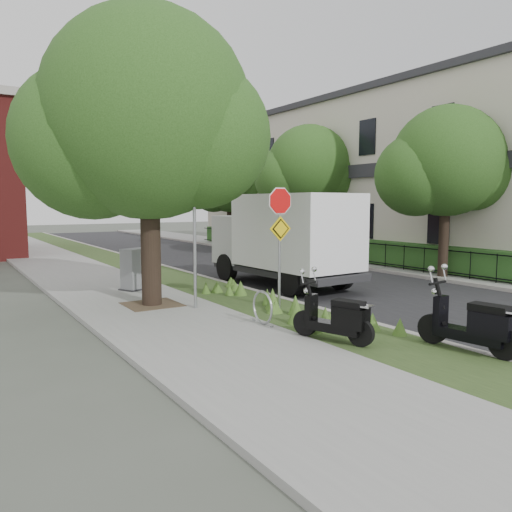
{
  "coord_description": "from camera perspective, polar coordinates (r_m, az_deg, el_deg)",
  "views": [
    {
      "loc": [
        -8.7,
        -9.74,
        2.81
      ],
      "look_at": [
        -1.03,
        2.29,
        1.3
      ],
      "focal_mm": 35.0,
      "sensor_mm": 36.0,
      "label": 1
    }
  ],
  "objects": [
    {
      "name": "far_tree_b",
      "position": [
        25.27,
        5.86,
        9.54
      ],
      "size": [
        4.83,
        4.31,
        6.56
      ],
      "color": "black",
      "rests_on": "ground"
    },
    {
      "name": "kerb_far",
      "position": [
        25.06,
        5.04,
        -0.27
      ],
      "size": [
        0.2,
        60.0,
        0.13
      ],
      "primitive_type": "cube",
      "color": "#9E9991",
      "rests_on": "ground"
    },
    {
      "name": "scooter_near",
      "position": [
        9.85,
        9.67,
        -7.42
      ],
      "size": [
        0.74,
        1.72,
        0.85
      ],
      "color": "black",
      "rests_on": "ground"
    },
    {
      "name": "bike_hoop",
      "position": [
        11.17,
        0.76,
        -5.91
      ],
      "size": [
        0.06,
        0.78,
        0.77
      ],
      "color": "#A5A8AD",
      "rests_on": "ground"
    },
    {
      "name": "sidewalk_near",
      "position": [
        20.42,
        -19.65,
        -2.05
      ],
      "size": [
        3.5,
        60.0,
        0.12
      ],
      "primitive_type": "cube",
      "color": "gray",
      "rests_on": "ground"
    },
    {
      "name": "footpath_far",
      "position": [
        26.13,
        8.0,
        -0.06
      ],
      "size": [
        3.2,
        60.0,
        0.12
      ],
      "primitive_type": "cube",
      "color": "gray",
      "rests_on": "ground"
    },
    {
      "name": "scooter_far",
      "position": [
        9.85,
        24.11,
        -7.64
      ],
      "size": [
        0.58,
        1.93,
        0.92
      ],
      "color": "black",
      "rests_on": "ground"
    },
    {
      "name": "terrace_houses",
      "position": [
        28.27,
        13.26,
        8.61
      ],
      "size": [
        7.4,
        26.4,
        8.2
      ],
      "color": "beige",
      "rests_on": "ground"
    },
    {
      "name": "far_tree_a",
      "position": [
        19.63,
        20.73,
        9.51
      ],
      "size": [
        4.6,
        4.1,
        6.22
      ],
      "color": "black",
      "rests_on": "ground"
    },
    {
      "name": "bare_post",
      "position": [
        12.8,
        -7.03,
        2.91
      ],
      "size": [
        0.08,
        0.08,
        4.0
      ],
      "color": "#A5A8AD",
      "rests_on": "ground"
    },
    {
      "name": "kerb_near",
      "position": [
        21.55,
        -9.89,
        -1.37
      ],
      "size": [
        0.2,
        60.0,
        0.13
      ],
      "primitive_type": "cube",
      "color": "#9E9991",
      "rests_on": "ground"
    },
    {
      "name": "ground",
      "position": [
        13.36,
        9.1,
        -6.18
      ],
      "size": [
        120.0,
        120.0,
        0.0
      ],
      "primitive_type": "plane",
      "color": "#4C5147",
      "rests_on": "ground"
    },
    {
      "name": "street_tree_main",
      "position": [
        13.57,
        -12.65,
        14.34
      ],
      "size": [
        6.21,
        5.54,
        7.66
      ],
      "color": "black",
      "rests_on": "ground"
    },
    {
      "name": "road",
      "position": [
        23.12,
        -1.85,
        -0.93
      ],
      "size": [
        7.0,
        60.0,
        0.01
      ],
      "primitive_type": "cube",
      "color": "black",
      "rests_on": "ground"
    },
    {
      "name": "fence_far",
      "position": [
        25.44,
        6.31,
        1.18
      ],
      "size": [
        0.04,
        24.0,
        1.0
      ],
      "color": "black",
      "rests_on": "ground"
    },
    {
      "name": "verge",
      "position": [
        21.19,
        -12.38,
        -1.56
      ],
      "size": [
        2.0,
        60.0,
        0.12
      ],
      "primitive_type": "cube",
      "color": "#2A401B",
      "rests_on": "ground"
    },
    {
      "name": "utility_cabinet",
      "position": [
        16.1,
        -13.52,
        -1.54
      ],
      "size": [
        1.14,
        0.98,
        1.28
      ],
      "color": "#262628",
      "rests_on": "ground"
    },
    {
      "name": "hedge_far",
      "position": [
        25.88,
        7.51,
        1.24
      ],
      "size": [
        1.0,
        24.0,
        1.1
      ],
      "primitive_type": "cube",
      "color": "#214F1C",
      "rests_on": "footpath_far"
    },
    {
      "name": "far_tree_c",
      "position": [
        31.9,
        -3.17,
        8.08
      ],
      "size": [
        4.37,
        3.89,
        5.93
      ],
      "color": "black",
      "rests_on": "ground"
    },
    {
      "name": "box_truck",
      "position": [
        16.84,
        3.38,
        2.36
      ],
      "size": [
        2.57,
        5.97,
        2.66
      ],
      "color": "#262628",
      "rests_on": "ground"
    },
    {
      "name": "sign_assembly",
      "position": [
        12.65,
        2.75,
        3.84
      ],
      "size": [
        0.94,
        0.08,
        3.22
      ],
      "color": "#A5A8AD",
      "rests_on": "ground"
    }
  ]
}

